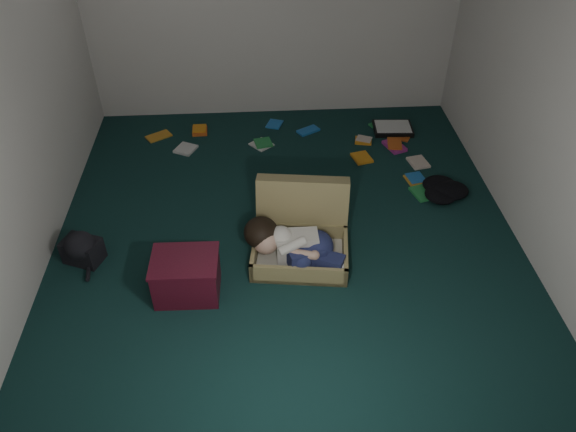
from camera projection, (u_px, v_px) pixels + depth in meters
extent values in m
plane|color=#0F2D2B|center=(287.00, 236.00, 4.92)|extent=(4.50, 4.50, 0.00)
plane|color=silver|center=(273.00, 0.00, 5.83)|extent=(4.50, 0.00, 4.50)
plane|color=silver|center=(321.00, 357.00, 2.36)|extent=(4.50, 0.00, 4.50)
plane|color=silver|center=(7.00, 111.00, 3.99)|extent=(0.00, 4.50, 4.50)
plane|color=silver|center=(553.00, 94.00, 4.19)|extent=(0.00, 4.50, 4.50)
cube|color=#A09058|center=(300.00, 253.00, 4.62)|extent=(0.84, 0.65, 0.18)
cube|color=beige|center=(300.00, 257.00, 4.65)|extent=(0.77, 0.58, 0.02)
cube|color=#A09058|center=(302.00, 208.00, 4.78)|extent=(0.80, 0.34, 0.57)
cube|color=silver|center=(297.00, 246.00, 4.54)|extent=(0.33, 0.19, 0.24)
sphere|color=tan|center=(266.00, 241.00, 4.48)|extent=(0.21, 0.21, 0.21)
ellipsoid|color=black|center=(261.00, 232.00, 4.51)|extent=(0.28, 0.29, 0.24)
ellipsoid|color=#202650|center=(318.00, 246.00, 4.54)|extent=(0.26, 0.29, 0.24)
cube|color=#202650|center=(306.00, 257.00, 4.46)|extent=(0.32, 0.21, 0.16)
cube|color=#202650|center=(327.00, 261.00, 4.46)|extent=(0.30, 0.24, 0.12)
sphere|color=white|center=(340.00, 261.00, 4.49)|extent=(0.12, 0.12, 0.12)
sphere|color=white|center=(340.00, 269.00, 4.44)|extent=(0.11, 0.11, 0.11)
cylinder|color=tan|center=(303.00, 254.00, 4.39)|extent=(0.21, 0.09, 0.07)
cube|color=#4B0F1E|center=(187.00, 277.00, 4.30)|extent=(0.50, 0.39, 0.32)
cube|color=#4B0F1E|center=(184.00, 261.00, 4.19)|extent=(0.52, 0.41, 0.02)
cube|color=black|center=(393.00, 129.00, 6.29)|extent=(0.45, 0.35, 0.05)
cube|color=white|center=(393.00, 126.00, 6.27)|extent=(0.40, 0.30, 0.01)
cube|color=orange|center=(159.00, 136.00, 6.19)|extent=(0.21, 0.16, 0.02)
cube|color=#D1571B|center=(200.00, 131.00, 6.27)|extent=(0.26, 0.25, 0.02)
cube|color=silver|center=(261.00, 144.00, 6.06)|extent=(0.21, 0.24, 0.02)
cube|color=blue|center=(308.00, 131.00, 6.28)|extent=(0.22, 0.25, 0.02)
cube|color=orange|center=(363.00, 141.00, 6.11)|extent=(0.26, 0.24, 0.02)
cube|color=#258940|center=(379.00, 126.00, 6.36)|extent=(0.22, 0.17, 0.02)
cube|color=#AB2A89|center=(394.00, 147.00, 6.03)|extent=(0.26, 0.25, 0.02)
cube|color=beige|center=(418.00, 163.00, 5.79)|extent=(0.19, 0.23, 0.02)
cube|color=orange|center=(415.00, 180.00, 5.55)|extent=(0.23, 0.25, 0.02)
cube|color=#D1571B|center=(401.00, 135.00, 6.20)|extent=(0.26, 0.23, 0.02)
cube|color=silver|center=(186.00, 149.00, 5.98)|extent=(0.23, 0.19, 0.02)
cube|color=blue|center=(274.00, 124.00, 6.40)|extent=(0.25, 0.26, 0.02)
cube|color=orange|center=(362.00, 158.00, 5.85)|extent=(0.18, 0.22, 0.02)
cube|color=#258940|center=(422.00, 193.00, 5.38)|extent=(0.24, 0.26, 0.02)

